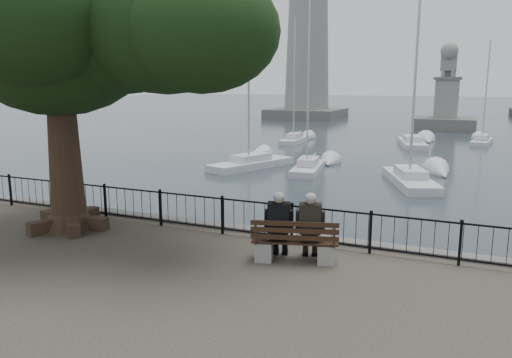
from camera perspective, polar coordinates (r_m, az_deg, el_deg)
The scene contains 14 objects.
harbor at distance 13.92m, azimuth 0.84°, elevation -8.16°, with size 260.00×260.00×1.20m.
railing at distance 13.17m, azimuth 0.00°, elevation -4.45°, with size 22.06×0.06×1.00m.
bench at distance 11.55m, azimuth 4.45°, elevation -7.72°, with size 2.06×1.11×1.04m.
person_left at distance 11.56m, azimuth 2.67°, elevation -5.62°, with size 0.62×0.89×1.65m.
person_right at distance 11.53m, azimuth 6.21°, elevation -5.73°, with size 0.62×0.89×1.65m.
tree at distance 14.28m, azimuth -19.28°, elevation 16.47°, with size 10.38×7.25×8.48m.
lighthouse at distance 75.22m, azimuth 5.97°, elevation 17.04°, with size 10.21×10.21×31.18m.
lion_monument at distance 59.19m, azimuth 20.89°, elevation 7.62°, with size 6.45×6.45×9.41m.
sailboat_a at distance 30.13m, azimuth -0.57°, elevation 1.83°, with size 3.62×6.15×10.24m.
sailboat_b at distance 29.05m, azimuth 5.98°, elevation 1.49°, with size 2.14×5.13×10.60m.
sailboat_c at distance 26.34m, azimuth 17.20°, elevation 0.08°, with size 3.62×6.10×11.42m.
sailboat_e at distance 43.37m, azimuth 4.41°, elevation 4.62°, with size 1.62×4.98×10.54m.
sailboat_f at distance 42.54m, azimuth 17.40°, elevation 4.03°, with size 3.15×6.42×11.77m.
sailboat_g at distance 46.37m, azimuth 24.41°, elevation 4.04°, with size 1.89×4.82×8.70m.
Camera 1 is at (5.11, -9.12, 4.04)m, focal length 35.00 mm.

